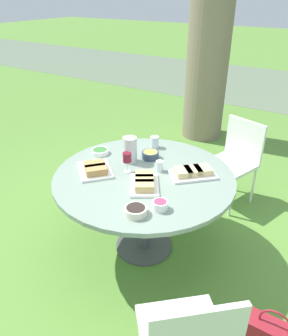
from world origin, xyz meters
name	(u,v)px	position (x,y,z in m)	size (l,w,h in m)	color
ground_plane	(144,246)	(0.00, 0.00, 0.00)	(40.00, 40.00, 0.00)	#5B8C38
dining_table	(144,184)	(0.00, 0.00, 0.66)	(1.44, 1.44, 0.75)	#4C4C51
chair_near_right	(236,156)	(0.39, 1.17, 0.52)	(0.55, 0.54, 0.89)	white
water_pitcher	(130,150)	(-0.22, 0.13, 0.86)	(0.13, 0.12, 0.22)	silver
wine_glass	(127,158)	(-0.14, -0.03, 0.87)	(0.07, 0.07, 0.17)	silver
platter_bread_main	(144,182)	(0.10, -0.15, 0.78)	(0.35, 0.39, 0.07)	white
platter_charcuterie	(193,172)	(0.34, 0.19, 0.78)	(0.40, 0.40, 0.07)	white
platter_sandwich_side	(95,169)	(-0.35, -0.18, 0.78)	(0.42, 0.41, 0.08)	white
bowl_fries	(150,155)	(-0.11, 0.27, 0.78)	(0.15, 0.15, 0.06)	#334256
bowl_salad	(100,151)	(-0.53, 0.11, 0.77)	(0.15, 0.15, 0.04)	white
bowl_olives	(136,210)	(0.24, -0.47, 0.78)	(0.15, 0.15, 0.05)	beige
bowl_dip_red	(160,205)	(0.34, -0.33, 0.78)	(0.10, 0.10, 0.06)	white
cup_water_near	(155,142)	(-0.19, 0.49, 0.80)	(0.08, 0.08, 0.11)	silver
cup_water_far	(160,166)	(0.07, 0.12, 0.79)	(0.06, 0.06, 0.09)	silver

